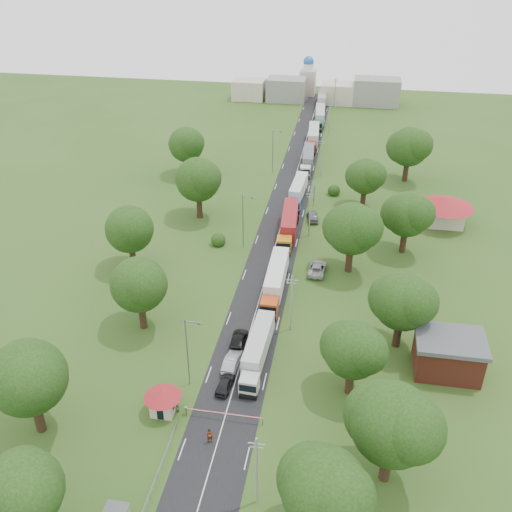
% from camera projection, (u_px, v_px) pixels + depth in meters
% --- Properties ---
extents(ground, '(260.00, 260.00, 0.00)m').
position_uv_depth(ground, '(260.00, 298.00, 86.95)').
color(ground, '#2B4D19').
rests_on(ground, ground).
extents(road, '(8.00, 200.00, 0.04)m').
position_uv_depth(road, '(278.00, 236.00, 103.92)').
color(road, black).
rests_on(road, ground).
extents(boom_barrier, '(9.22, 0.35, 1.18)m').
position_uv_depth(boom_barrier, '(212.00, 412.00, 65.49)').
color(boom_barrier, slate).
rests_on(boom_barrier, ground).
extents(guard_booth, '(4.40, 4.40, 3.45)m').
position_uv_depth(guard_booth, '(163.00, 398.00, 65.71)').
color(guard_booth, beige).
rests_on(guard_booth, ground).
extents(guard_rail, '(0.10, 17.00, 1.70)m').
position_uv_depth(guard_rail, '(155.00, 486.00, 58.00)').
color(guard_rail, slate).
rests_on(guard_rail, ground).
extents(info_sign, '(0.12, 3.10, 4.10)m').
position_uv_depth(info_sign, '(314.00, 190.00, 114.34)').
color(info_sign, slate).
rests_on(info_sign, ground).
extents(pole_0, '(1.60, 0.24, 9.00)m').
position_uv_depth(pole_0, '(256.00, 470.00, 54.07)').
color(pole_0, gray).
rests_on(pole_0, ground).
extents(pole_1, '(1.60, 0.24, 9.00)m').
position_uv_depth(pole_1, '(291.00, 302.00, 77.82)').
color(pole_1, gray).
rests_on(pole_1, ground).
extents(pole_2, '(1.60, 0.24, 9.00)m').
position_uv_depth(pole_2, '(310.00, 213.00, 101.57)').
color(pole_2, gray).
rests_on(pole_2, ground).
extents(pole_3, '(1.60, 0.24, 9.00)m').
position_uv_depth(pole_3, '(321.00, 157.00, 125.32)').
color(pole_3, gray).
rests_on(pole_3, ground).
extents(pole_4, '(1.60, 0.24, 9.00)m').
position_uv_depth(pole_4, '(329.00, 119.00, 149.07)').
color(pole_4, gray).
rests_on(pole_4, ground).
extents(pole_5, '(1.60, 0.24, 9.00)m').
position_uv_depth(pole_5, '(335.00, 92.00, 172.82)').
color(pole_5, gray).
rests_on(pole_5, ground).
extents(lamp_0, '(2.03, 0.22, 10.00)m').
position_uv_depth(lamp_0, '(188.00, 349.00, 67.95)').
color(lamp_0, slate).
rests_on(lamp_0, ground).
extents(lamp_1, '(2.03, 0.22, 10.00)m').
position_uv_depth(lamp_1, '(244.00, 219.00, 97.64)').
color(lamp_1, slate).
rests_on(lamp_1, ground).
extents(lamp_2, '(2.03, 0.22, 10.00)m').
position_uv_depth(lamp_2, '(273.00, 149.00, 127.32)').
color(lamp_2, slate).
rests_on(lamp_2, ground).
extents(tree_0, '(8.80, 8.80, 11.07)m').
position_uv_depth(tree_0, '(324.00, 488.00, 49.41)').
color(tree_0, '#382616').
rests_on(tree_0, ground).
extents(tree_1, '(9.60, 9.60, 12.05)m').
position_uv_depth(tree_1, '(393.00, 423.00, 55.01)').
color(tree_1, '#382616').
rests_on(tree_1, ground).
extents(tree_2, '(8.00, 8.00, 10.10)m').
position_uv_depth(tree_2, '(353.00, 349.00, 66.39)').
color(tree_2, '#382616').
rests_on(tree_2, ground).
extents(tree_3, '(8.80, 8.80, 11.07)m').
position_uv_depth(tree_3, '(402.00, 301.00, 73.68)').
color(tree_3, '#382616').
rests_on(tree_3, ground).
extents(tree_4, '(9.60, 9.60, 12.05)m').
position_uv_depth(tree_4, '(352.00, 228.00, 89.67)').
color(tree_4, '#382616').
rests_on(tree_4, ground).
extents(tree_5, '(8.80, 8.80, 11.07)m').
position_uv_depth(tree_5, '(407.00, 214.00, 95.44)').
color(tree_5, '#382616').
rests_on(tree_5, ground).
extents(tree_6, '(8.00, 8.00, 10.10)m').
position_uv_depth(tree_6, '(365.00, 176.00, 111.19)').
color(tree_6, '#382616').
rests_on(tree_6, ground).
extents(tree_7, '(9.60, 9.60, 12.05)m').
position_uv_depth(tree_7, '(409.00, 147.00, 121.98)').
color(tree_7, '#382616').
rests_on(tree_7, ground).
extents(tree_8, '(8.00, 8.00, 10.10)m').
position_uv_depth(tree_8, '(25.00, 488.00, 50.16)').
color(tree_8, '#382616').
rests_on(tree_8, ground).
extents(tree_9, '(9.60, 9.60, 12.05)m').
position_uv_depth(tree_9, '(29.00, 376.00, 60.60)').
color(tree_9, '#382616').
rests_on(tree_9, ground).
extents(tree_10, '(8.80, 8.80, 11.07)m').
position_uv_depth(tree_10, '(139.00, 284.00, 77.14)').
color(tree_10, '#382616').
rests_on(tree_10, ground).
extents(tree_11, '(8.80, 8.80, 11.07)m').
position_uv_depth(tree_11, '(130.00, 229.00, 90.89)').
color(tree_11, '#382616').
rests_on(tree_11, ground).
extents(tree_12, '(9.60, 9.60, 12.05)m').
position_uv_depth(tree_12, '(198.00, 179.00, 106.66)').
color(tree_12, '#382616').
rests_on(tree_12, ground).
extents(tree_13, '(8.80, 8.80, 11.07)m').
position_uv_depth(tree_13, '(186.00, 144.00, 125.11)').
color(tree_13, '#382616').
rests_on(tree_13, ground).
extents(house_brick, '(8.60, 6.60, 5.20)m').
position_uv_depth(house_brick, '(448.00, 354.00, 71.60)').
color(house_brick, maroon).
rests_on(house_brick, ground).
extents(house_cream, '(10.08, 10.08, 5.80)m').
position_uv_depth(house_cream, '(445.00, 207.00, 106.12)').
color(house_cream, beige).
rests_on(house_cream, ground).
extents(distant_town, '(52.00, 8.00, 8.00)m').
position_uv_depth(distant_town, '(320.00, 91.00, 178.37)').
color(distant_town, gray).
rests_on(distant_town, ground).
extents(church, '(5.00, 5.00, 12.30)m').
position_uv_depth(church, '(308.00, 78.00, 184.88)').
color(church, beige).
rests_on(church, ground).
extents(truck_0, '(2.71, 13.50, 3.73)m').
position_uv_depth(truck_0, '(257.00, 350.00, 73.30)').
color(truck_0, silver).
rests_on(truck_0, ground).
extents(truck_1, '(2.66, 14.83, 4.11)m').
position_uv_depth(truck_1, '(276.00, 280.00, 87.16)').
color(truck_1, '#BF4215').
rests_on(truck_1, ground).
extents(truck_2, '(3.41, 15.36, 4.24)m').
position_uv_depth(truck_2, '(289.00, 224.00, 103.00)').
color(truck_2, '#BC7316').
rests_on(truck_2, ground).
extents(truck_3, '(2.89, 13.55, 3.74)m').
position_uv_depth(truck_3, '(298.00, 191.00, 116.31)').
color(truck_3, '#1B61A5').
rests_on(truck_3, ground).
extents(truck_4, '(3.01, 13.91, 3.84)m').
position_uv_depth(truck_4, '(308.00, 159.00, 131.44)').
color(truck_4, silver).
rests_on(truck_4, ground).
extents(truck_5, '(3.28, 14.97, 4.13)m').
position_uv_depth(truck_5, '(313.00, 137.00, 144.55)').
color(truck_5, maroon).
rests_on(truck_5, ground).
extents(truck_6, '(3.18, 14.47, 4.00)m').
position_uv_depth(truck_6, '(320.00, 117.00, 159.50)').
color(truck_6, '#25633A').
rests_on(truck_6, ground).
extents(truck_7, '(3.07, 14.50, 4.01)m').
position_uv_depth(truck_7, '(322.00, 100.00, 174.07)').
color(truck_7, silver).
rests_on(truck_7, ground).
extents(car_lane_front, '(1.96, 4.27, 1.42)m').
position_uv_depth(car_lane_front, '(225.00, 384.00, 69.78)').
color(car_lane_front, black).
rests_on(car_lane_front, ground).
extents(car_lane_mid, '(1.97, 4.88, 1.58)m').
position_uv_depth(car_lane_mid, '(232.00, 361.00, 73.25)').
color(car_lane_mid, '#9A9EA2').
rests_on(car_lane_mid, ground).
extents(car_lane_rear, '(2.16, 5.15, 1.49)m').
position_uv_depth(car_lane_rear, '(239.00, 340.00, 77.06)').
color(car_lane_rear, black).
rests_on(car_lane_rear, ground).
extents(car_verge_near, '(2.98, 5.90, 1.60)m').
position_uv_depth(car_verge_near, '(317.00, 268.00, 92.79)').
color(car_verge_near, '#B0B0B0').
rests_on(car_verge_near, ground).
extents(car_verge_far, '(2.87, 5.10, 1.64)m').
position_uv_depth(car_verge_far, '(313.00, 216.00, 109.04)').
color(car_verge_far, slate).
rests_on(car_verge_far, ground).
extents(pedestrian_near, '(0.80, 0.68, 1.88)m').
position_uv_depth(pedestrian_near, '(210.00, 436.00, 62.42)').
color(pedestrian_near, gray).
rests_on(pedestrian_near, ground).
extents(pedestrian_booth, '(0.92, 1.00, 1.64)m').
position_uv_depth(pedestrian_booth, '(176.00, 406.00, 66.39)').
color(pedestrian_booth, gray).
rests_on(pedestrian_booth, ground).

